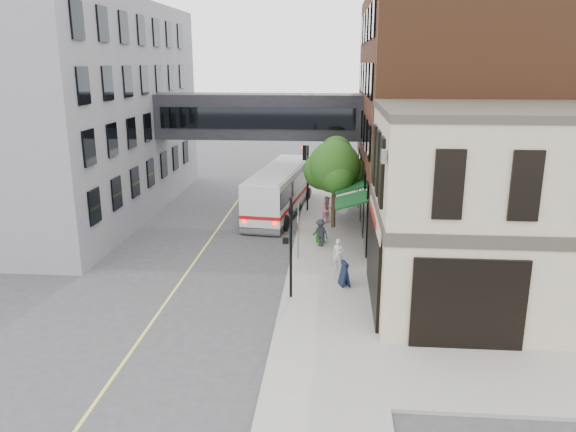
% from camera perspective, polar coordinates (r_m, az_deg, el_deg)
% --- Properties ---
extents(ground, '(120.00, 120.00, 0.00)m').
position_cam_1_polar(ground, '(23.18, -1.10, -10.46)').
color(ground, '#38383A').
rests_on(ground, ground).
extents(sidewalk_main, '(4.00, 60.00, 0.15)m').
position_cam_1_polar(sidewalk_main, '(36.17, 4.28, -0.75)').
color(sidewalk_main, gray).
rests_on(sidewalk_main, ground).
extents(corner_building, '(10.19, 8.12, 8.45)m').
position_cam_1_polar(corner_building, '(24.47, 20.75, 0.44)').
color(corner_building, tan).
rests_on(corner_building, ground).
extents(brick_building, '(13.76, 18.00, 14.00)m').
position_cam_1_polar(brick_building, '(36.72, 17.26, 9.85)').
color(brick_building, '#542E1A').
rests_on(brick_building, ground).
extents(opposite_building, '(14.00, 24.00, 14.00)m').
position_cam_1_polar(opposite_building, '(41.55, -23.12, 9.90)').
color(opposite_building, slate).
rests_on(opposite_building, ground).
extents(skyway_bridge, '(14.00, 3.18, 3.00)m').
position_cam_1_polar(skyway_bridge, '(39.25, -2.90, 10.11)').
color(skyway_bridge, black).
rests_on(skyway_bridge, ground).
extents(traffic_signal_near, '(0.44, 0.22, 4.60)m').
position_cam_1_polar(traffic_signal_near, '(23.90, 0.22, -1.95)').
color(traffic_signal_near, black).
rests_on(traffic_signal_near, sidewalk_main).
extents(traffic_signal_far, '(0.53, 0.28, 4.50)m').
position_cam_1_polar(traffic_signal_far, '(38.39, 1.82, 5.24)').
color(traffic_signal_far, black).
rests_on(traffic_signal_far, sidewalk_main).
extents(street_sign_pole, '(0.08, 0.75, 3.00)m').
position_cam_1_polar(street_sign_pole, '(28.98, 1.04, -0.99)').
color(street_sign_pole, gray).
rests_on(street_sign_pole, sidewalk_main).
extents(street_tree, '(3.80, 3.20, 5.60)m').
position_cam_1_polar(street_tree, '(34.52, 4.72, 5.01)').
color(street_tree, '#382619').
rests_on(street_tree, sidewalk_main).
extents(lane_marking, '(0.12, 40.00, 0.01)m').
position_cam_1_polar(lane_marking, '(33.14, -7.99, -2.50)').
color(lane_marking, '#D8CC4C').
rests_on(lane_marking, ground).
extents(bus, '(3.95, 11.69, 3.08)m').
position_cam_1_polar(bus, '(38.53, -0.79, 2.84)').
color(bus, silver).
rests_on(bus, ground).
extents(pedestrian_a, '(0.62, 0.47, 1.55)m').
position_cam_1_polar(pedestrian_a, '(27.89, 5.11, -3.90)').
color(pedestrian_a, silver).
rests_on(pedestrian_a, sidewalk_main).
extents(pedestrian_b, '(1.08, 1.03, 1.75)m').
position_cam_1_polar(pedestrian_b, '(35.69, 4.03, 0.62)').
color(pedestrian_b, pink).
rests_on(pedestrian_b, sidewalk_main).
extents(pedestrian_c, '(1.15, 1.04, 1.54)m').
position_cam_1_polar(pedestrian_c, '(31.27, 3.32, -1.71)').
color(pedestrian_c, '#21232A').
rests_on(pedestrian_c, sidewalk_main).
extents(newspaper_box, '(0.48, 0.44, 0.85)m').
position_cam_1_polar(newspaper_box, '(32.03, 3.31, -1.94)').
color(newspaper_box, '#155413').
rests_on(newspaper_box, sidewalk_main).
extents(sandwich_board, '(0.59, 0.73, 1.14)m').
position_cam_1_polar(sandwich_board, '(25.99, 5.76, -5.86)').
color(sandwich_board, '#101832').
rests_on(sandwich_board, sidewalk_main).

